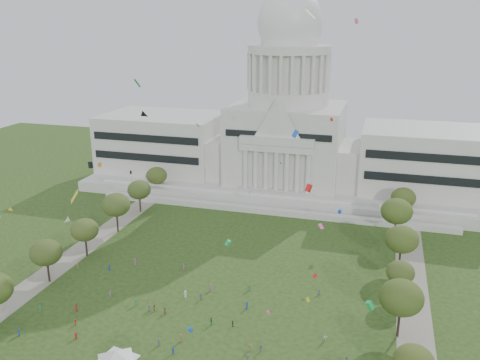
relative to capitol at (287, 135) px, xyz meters
name	(u,v)px	position (x,y,z in m)	size (l,w,h in m)	color
ground	(182,349)	(0.00, -113.59, -22.30)	(400.00, 400.00, 0.00)	#264216
capitol	(287,135)	(0.00, 0.00, 0.00)	(160.00, 64.50, 91.30)	silver
path_left	(68,259)	(-48.00, -83.59, -22.28)	(8.00, 160.00, 0.04)	gray
path_right	(413,309)	(48.00, -83.59, -22.28)	(8.00, 160.00, 0.04)	gray
row_tree_l_2	(46,253)	(-45.04, -96.29, -13.79)	(8.42, 8.42, 11.97)	black
row_tree_r_2	(401,298)	(44.17, -96.15, -12.64)	(9.55, 9.55, 13.58)	black
row_tree_l_3	(85,230)	(-44.09, -79.67, -14.09)	(8.12, 8.12, 11.55)	black
row_tree_r_3	(400,272)	(44.40, -79.10, -15.21)	(7.01, 7.01, 9.98)	black
row_tree_l_4	(116,205)	(-44.08, -61.17, -12.90)	(9.29, 9.29, 13.21)	black
row_tree_r_4	(402,239)	(44.76, -63.55, -13.01)	(9.19, 9.19, 13.06)	black
row_tree_l_5	(139,190)	(-45.22, -42.58, -13.88)	(8.33, 8.33, 11.85)	black
row_tree_r_5	(397,211)	(43.49, -43.40, -12.37)	(9.82, 9.82, 13.96)	black
row_tree_l_6	(157,176)	(-46.87, -24.45, -14.02)	(8.19, 8.19, 11.64)	black
row_tree_r_6	(403,198)	(45.96, -25.46, -13.79)	(8.42, 8.42, 11.97)	black
event_tent	(116,356)	(-9.25, -124.31, -18.22)	(10.80, 10.80, 5.26)	#4C4C4C
person_0	(347,360)	(34.15, -108.64, -21.51)	(0.77, 0.50, 1.58)	#4C4C51
person_2	(325,337)	(29.05, -102.32, -21.32)	(0.94, 0.58, 1.94)	silver
person_3	(250,347)	(14.13, -110.20, -21.47)	(1.06, 0.55, 1.64)	olive
person_4	(211,321)	(3.19, -103.42, -21.35)	(1.10, 0.60, 1.88)	#33723F
person_5	(165,311)	(-8.78, -102.27, -21.44)	(1.58, 0.63, 1.71)	olive
person_8	(154,308)	(-11.83, -101.75, -21.42)	(0.85, 0.52, 1.75)	olive
person_9	(261,348)	(16.50, -109.79, -21.38)	(1.18, 0.61, 1.82)	#4C4C51
person_10	(233,323)	(8.10, -102.66, -21.52)	(0.90, 0.49, 1.54)	#26262B
distant_crowd	(155,302)	(-13.00, -99.17, -21.44)	(67.53, 39.71, 1.87)	#33723F
kite_swarm	(194,208)	(-0.24, -103.37, 5.97)	(85.00, 98.06, 65.57)	red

